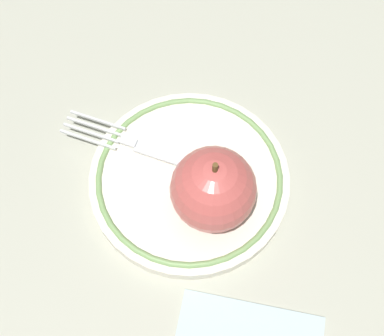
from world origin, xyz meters
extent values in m
plane|color=#A8A997|center=(0.00, 0.00, 0.00)|extent=(2.00, 2.00, 0.00)
cylinder|color=silver|center=(0.01, 0.00, 0.01)|extent=(0.20, 0.20, 0.01)
torus|color=#789F5D|center=(0.01, 0.00, 0.01)|extent=(0.18, 0.18, 0.01)
sphere|color=#BD4F4B|center=(0.02, 0.04, 0.06)|extent=(0.08, 0.08, 0.08)
cylinder|color=brown|center=(0.02, 0.04, 0.10)|extent=(0.00, 0.00, 0.01)
cube|color=silver|center=(0.00, -0.02, 0.02)|extent=(0.03, 0.10, 0.00)
cube|color=silver|center=(0.01, -0.07, 0.02)|extent=(0.01, 0.02, 0.00)
cube|color=silver|center=(0.01, -0.11, 0.02)|extent=(0.02, 0.06, 0.00)
cube|color=silver|center=(0.02, -0.11, 0.02)|extent=(0.02, 0.06, 0.00)
cube|color=silver|center=(0.02, -0.11, 0.02)|extent=(0.02, 0.06, 0.00)
cube|color=silver|center=(0.03, -0.11, 0.02)|extent=(0.02, 0.06, 0.00)
camera|label=1|loc=(0.19, 0.12, 0.48)|focal=50.00mm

